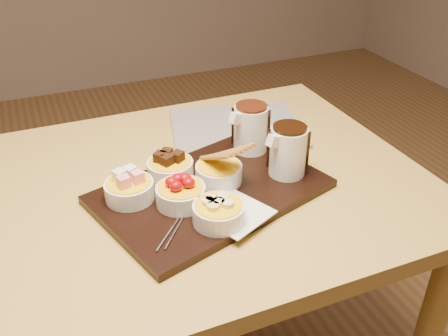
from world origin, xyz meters
name	(u,v)px	position (x,y,z in m)	size (l,w,h in m)	color
dining_table	(157,225)	(0.00, 0.00, 0.65)	(1.20, 0.80, 0.75)	gold
serving_board	(211,191)	(0.11, -0.07, 0.76)	(0.46, 0.30, 0.02)	black
napkin	(235,213)	(0.12, -0.17, 0.77)	(0.12, 0.12, 0.00)	white
bowl_marshmallows	(129,191)	(-0.06, -0.04, 0.79)	(0.10, 0.10, 0.04)	white
bowl_cake	(170,169)	(0.04, 0.00, 0.79)	(0.10, 0.10, 0.04)	white
bowl_strawberries	(181,195)	(0.03, -0.10, 0.79)	(0.10, 0.10, 0.04)	white
bowl_biscotti	(219,173)	(0.13, -0.05, 0.79)	(0.10, 0.10, 0.04)	white
bowl_bananas	(219,214)	(0.08, -0.18, 0.79)	(0.10, 0.10, 0.04)	white
pitcher_dark_chocolate	(288,152)	(0.28, -0.08, 0.82)	(0.08, 0.08, 0.11)	silver
pitcher_milk_chocolate	(251,129)	(0.25, 0.05, 0.82)	(0.08, 0.08, 0.11)	silver
fondue_skewers	(184,209)	(0.03, -0.12, 0.77)	(0.26, 0.03, 0.01)	silver
newspaper	(236,128)	(0.28, 0.19, 0.76)	(0.33, 0.27, 0.01)	beige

